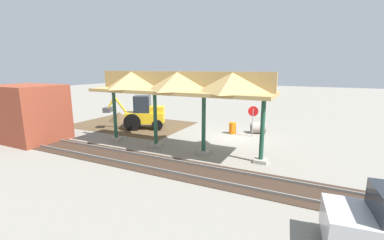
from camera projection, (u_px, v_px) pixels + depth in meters
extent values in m
plane|color=gray|center=(234.00, 138.00, 19.06)|extent=(120.00, 120.00, 0.00)
cube|color=brown|center=(132.00, 124.00, 23.52)|extent=(10.25, 7.00, 0.01)
cube|color=#9E998E|center=(261.00, 161.00, 14.06)|extent=(0.70, 0.70, 0.20)
cylinder|color=#1E4C38|center=(262.00, 131.00, 13.72)|extent=(0.24, 0.24, 3.60)
cube|color=#9E998E|center=(203.00, 152.00, 15.53)|extent=(0.70, 0.70, 0.20)
cylinder|color=#1E4C38|center=(204.00, 125.00, 15.19)|extent=(0.24, 0.24, 3.60)
cube|color=#9E998E|center=(156.00, 145.00, 17.00)|extent=(0.70, 0.70, 0.20)
cylinder|color=#1E4C38|center=(155.00, 120.00, 16.66)|extent=(0.24, 0.24, 3.60)
cube|color=#9E998E|center=(116.00, 139.00, 18.47)|extent=(0.70, 0.70, 0.20)
cylinder|color=#1E4C38|center=(115.00, 115.00, 18.13)|extent=(0.24, 0.24, 3.60)
cube|color=tan|center=(178.00, 91.00, 15.55)|extent=(11.47, 3.20, 0.20)
cube|color=tan|center=(178.00, 81.00, 15.42)|extent=(11.47, 0.20, 1.10)
pyramid|color=tan|center=(233.00, 82.00, 13.95)|extent=(3.08, 3.20, 1.10)
pyramid|color=tan|center=(178.00, 81.00, 15.42)|extent=(3.08, 3.20, 1.10)
pyramid|color=tan|center=(133.00, 79.00, 16.89)|extent=(3.08, 3.20, 1.10)
cube|color=slate|center=(199.00, 165.00, 13.47)|extent=(60.00, 0.08, 0.15)
cube|color=slate|center=(186.00, 175.00, 12.21)|extent=(60.00, 0.08, 0.15)
cube|color=#38281E|center=(193.00, 171.00, 12.85)|extent=(60.00, 2.58, 0.03)
cylinder|color=gray|center=(253.00, 123.00, 19.15)|extent=(0.06, 0.06, 2.14)
cylinder|color=red|center=(253.00, 111.00, 18.98)|extent=(0.76, 0.09, 0.76)
cube|color=yellow|center=(145.00, 117.00, 21.73)|extent=(3.44, 2.58, 0.90)
cube|color=#1E262D|center=(142.00, 104.00, 21.50)|extent=(1.68, 1.63, 1.40)
cube|color=yellow|center=(157.00, 109.00, 21.60)|extent=(1.52, 1.49, 0.50)
cylinder|color=black|center=(136.00, 119.00, 22.48)|extent=(1.39, 0.89, 1.40)
cylinder|color=black|center=(132.00, 122.00, 21.08)|extent=(1.39, 0.89, 1.40)
cylinder|color=black|center=(159.00, 122.00, 22.48)|extent=(0.94, 0.67, 0.90)
cylinder|color=black|center=(157.00, 125.00, 21.20)|extent=(0.94, 0.67, 0.90)
cylinder|color=yellow|center=(120.00, 105.00, 21.50)|extent=(1.03, 0.63, 1.41)
cylinder|color=yellow|center=(111.00, 103.00, 21.47)|extent=(0.76, 0.49, 1.18)
cube|color=#47474C|center=(108.00, 110.00, 21.58)|extent=(0.89, 0.98, 0.40)
cone|color=brown|center=(120.00, 121.00, 25.11)|extent=(4.14, 4.14, 1.76)
cylinder|color=#9E9384|center=(258.00, 128.00, 20.33)|extent=(1.34, 1.21, 0.88)
cylinder|color=black|center=(251.00, 128.00, 20.38)|extent=(0.22, 0.54, 0.57)
cube|color=brown|center=(28.00, 113.00, 18.22)|extent=(4.63, 3.58, 3.93)
cylinder|color=black|center=(345.00, 227.00, 7.90)|extent=(0.62, 0.26, 0.60)
cylinder|color=orange|center=(233.00, 128.00, 20.16)|extent=(0.56, 0.56, 0.90)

